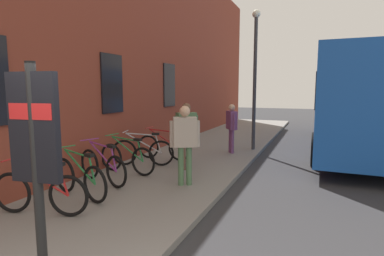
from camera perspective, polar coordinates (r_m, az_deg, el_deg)
The scene contains 15 objects.
ground at distance 7.87m, azimuth 15.99°, elevation -9.66°, with size 60.00×60.00×0.00m, color #2D2D30.
sidewalk_pavement at distance 10.37m, azimuth 1.97°, elevation -4.96°, with size 24.00×3.50×0.12m, color gray.
station_facade at distance 11.99m, azimuth -5.75°, elevation 14.89°, with size 22.00×0.65×7.72m.
bicycle_beside_lamp at distance 5.90m, azimuth -26.41°, elevation -10.71°, with size 0.58×1.73×0.97m.
bicycle_far_end at distance 6.50m, azimuth -20.23°, elevation -8.75°, with size 0.62×1.72×0.97m.
bicycle_under_window at distance 7.28m, azimuth -16.31°, elevation -6.90°, with size 0.68×1.70×0.97m.
bicycle_mid_rack at distance 7.99m, azimuth -12.01°, elevation -5.51°, with size 0.48×1.76×0.97m.
bicycle_leaning_wall at distance 8.71m, azimuth -9.10°, elevation -4.39°, with size 0.66×1.71×0.97m.
bicycle_nearest_sign at distance 9.36m, azimuth -5.24°, elevation -3.51°, with size 0.48×1.77×0.97m.
transit_info_sign at distance 3.43m, azimuth -27.14°, elevation -2.48°, with size 0.15×0.56×2.40m.
city_bus at distance 12.93m, azimuth 27.90°, elevation 4.93°, with size 10.52×2.70×3.35m.
pedestrian_by_facade at distance 8.06m, azimuth -1.06°, elevation -0.25°, with size 0.54×0.53×1.77m.
pedestrian_near_bus at distance 10.29m, azimuth 7.37°, elevation 0.87°, with size 0.53×0.46×1.64m.
pedestrian_crossing_street at distance 6.74m, azimuth -1.35°, elevation -1.71°, with size 0.47×0.60×1.77m.
street_lamp at distance 11.00m, azimuth 11.65°, elevation 10.95°, with size 0.28×0.28×4.80m.
Camera 1 is at (-1.51, -1.78, 2.25)m, focal length 28.67 mm.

